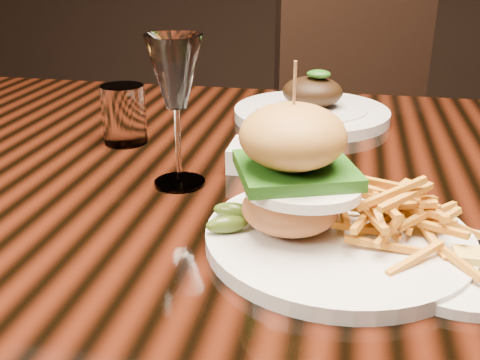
% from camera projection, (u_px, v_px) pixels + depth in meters
% --- Properties ---
extents(dining_table, '(1.60, 0.90, 0.75)m').
position_uv_depth(dining_table, '(263.00, 227.00, 0.75)').
color(dining_table, black).
rests_on(dining_table, ground).
extents(burger_plate, '(0.26, 0.26, 0.18)m').
position_uv_depth(burger_plate, '(332.00, 202.00, 0.53)').
color(burger_plate, silver).
rests_on(burger_plate, dining_table).
extents(side_saucer, '(0.15, 0.15, 0.02)m').
position_uv_depth(side_saucer, '(455.00, 266.00, 0.50)').
color(side_saucer, silver).
rests_on(side_saucer, dining_table).
extents(ramekin, '(0.09, 0.09, 0.03)m').
position_uv_depth(ramekin, '(257.00, 156.00, 0.74)').
color(ramekin, silver).
rests_on(ramekin, dining_table).
extents(wine_glass, '(0.07, 0.07, 0.18)m').
position_uv_depth(wine_glass, '(175.00, 78.00, 0.64)').
color(wine_glass, white).
rests_on(wine_glass, dining_table).
extents(water_tumbler, '(0.06, 0.06, 0.09)m').
position_uv_depth(water_tumbler, '(124.00, 115.00, 0.82)').
color(water_tumbler, white).
rests_on(water_tumbler, dining_table).
extents(far_dish, '(0.26, 0.26, 0.09)m').
position_uv_depth(far_dish, '(312.00, 110.00, 0.94)').
color(far_dish, silver).
rests_on(far_dish, dining_table).
extents(chair_far, '(0.61, 0.61, 0.95)m').
position_uv_depth(chair_far, '(366.00, 131.00, 1.57)').
color(chair_far, black).
rests_on(chair_far, ground).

